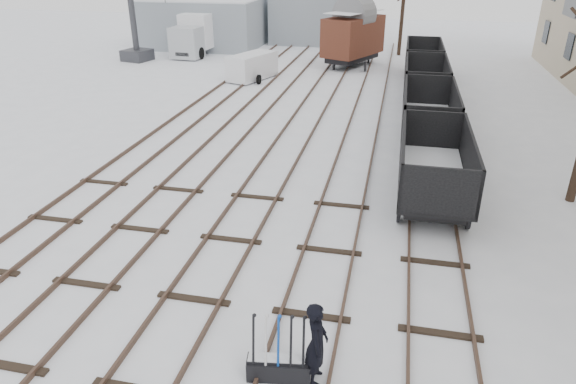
% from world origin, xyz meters
% --- Properties ---
extents(ground, '(120.00, 120.00, 0.00)m').
position_xyz_m(ground, '(0.00, 0.00, 0.00)').
color(ground, white).
rests_on(ground, ground).
extents(tracks, '(13.90, 52.00, 0.16)m').
position_xyz_m(tracks, '(-0.00, 13.67, 0.07)').
color(tracks, black).
rests_on(tracks, ground).
extents(shed_left, '(10.00, 8.00, 4.10)m').
position_xyz_m(shed_left, '(-13.00, 36.00, 2.05)').
color(shed_left, gray).
rests_on(shed_left, ground).
extents(shed_right, '(7.00, 6.00, 4.50)m').
position_xyz_m(shed_right, '(-4.00, 40.00, 2.25)').
color(shed_right, gray).
rests_on(shed_right, ground).
extents(ground_frame, '(1.35, 0.61, 1.49)m').
position_xyz_m(ground_frame, '(2.68, -2.04, 0.28)').
color(ground_frame, black).
rests_on(ground_frame, ground).
extents(worker, '(0.52, 0.73, 1.88)m').
position_xyz_m(worker, '(3.43, -1.94, 0.94)').
color(worker, black).
rests_on(worker, ground).
extents(freight_wagon_a, '(2.33, 5.84, 2.38)m').
position_xyz_m(freight_wagon_a, '(6.00, 7.19, 0.91)').
color(freight_wagon_a, black).
rests_on(freight_wagon_a, ground).
extents(freight_wagon_b, '(2.33, 5.84, 2.38)m').
position_xyz_m(freight_wagon_b, '(6.00, 13.59, 0.91)').
color(freight_wagon_b, black).
rests_on(freight_wagon_b, ground).
extents(freight_wagon_c, '(2.33, 5.84, 2.38)m').
position_xyz_m(freight_wagon_c, '(6.00, 19.99, 0.91)').
color(freight_wagon_c, black).
rests_on(freight_wagon_c, ground).
extents(freight_wagon_d, '(2.33, 5.84, 2.38)m').
position_xyz_m(freight_wagon_d, '(6.00, 26.39, 0.91)').
color(freight_wagon_d, black).
rests_on(freight_wagon_d, ground).
extents(box_van_wagon, '(4.63, 5.83, 3.94)m').
position_xyz_m(box_van_wagon, '(0.93, 29.46, 2.30)').
color(box_van_wagon, black).
rests_on(box_van_wagon, ground).
extents(lorry, '(2.70, 7.33, 3.27)m').
position_xyz_m(lorry, '(-12.09, 32.04, 1.68)').
color(lorry, black).
rests_on(lorry, ground).
extents(panel_van, '(2.88, 4.18, 1.70)m').
position_xyz_m(panel_van, '(-5.21, 23.69, 0.88)').
color(panel_van, white).
rests_on(panel_van, ground).
extents(crane, '(2.30, 5.73, 9.60)m').
position_xyz_m(crane, '(-15.90, 28.24, 2.53)').
color(crane, '#323338').
rests_on(crane, ground).
extents(tree_far_left, '(0.30, 0.30, 6.84)m').
position_xyz_m(tree_far_left, '(0.09, 38.15, 3.42)').
color(tree_far_left, black).
rests_on(tree_far_left, ground).
extents(tree_far_right, '(0.30, 0.30, 7.13)m').
position_xyz_m(tree_far_right, '(4.29, 34.81, 3.56)').
color(tree_far_right, black).
rests_on(tree_far_right, ground).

